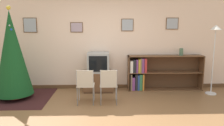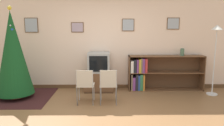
{
  "view_description": "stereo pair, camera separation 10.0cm",
  "coord_description": "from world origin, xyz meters",
  "px_view_note": "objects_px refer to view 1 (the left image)",
  "views": [
    {
      "loc": [
        0.07,
        -3.96,
        1.81
      ],
      "look_at": [
        0.22,
        1.2,
        0.91
      ],
      "focal_mm": 35.0,
      "sensor_mm": 36.0,
      "label": 1
    },
    {
      "loc": [
        0.17,
        -3.96,
        1.81
      ],
      "look_at": [
        0.22,
        1.2,
        0.91
      ],
      "focal_mm": 35.0,
      "sensor_mm": 36.0,
      "label": 2
    }
  ],
  "objects_px": {
    "christmas_tree": "(12,54)",
    "folding_chair_left": "(85,84)",
    "television": "(98,62)",
    "folding_chair_right": "(109,84)",
    "standing_lamp": "(215,42)",
    "vase": "(181,52)",
    "bookshelf": "(152,73)",
    "tv_console": "(99,81)"
  },
  "relations": [
    {
      "from": "tv_console",
      "to": "bookshelf",
      "type": "height_order",
      "value": "bookshelf"
    },
    {
      "from": "tv_console",
      "to": "folding_chair_left",
      "type": "height_order",
      "value": "folding_chair_left"
    },
    {
      "from": "christmas_tree",
      "to": "folding_chair_left",
      "type": "relative_size",
      "value": 2.74
    },
    {
      "from": "tv_console",
      "to": "christmas_tree",
      "type": "bearing_deg",
      "value": -165.22
    },
    {
      "from": "television",
      "to": "standing_lamp",
      "type": "xyz_separation_m",
      "value": [
        2.99,
        -0.36,
        0.58
      ]
    },
    {
      "from": "tv_console",
      "to": "television",
      "type": "relative_size",
      "value": 1.38
    },
    {
      "from": "standing_lamp",
      "to": "tv_console",
      "type": "bearing_deg",
      "value": 173.14
    },
    {
      "from": "standing_lamp",
      "to": "folding_chair_right",
      "type": "bearing_deg",
      "value": -166.16
    },
    {
      "from": "folding_chair_left",
      "to": "standing_lamp",
      "type": "distance_m",
      "value": 3.45
    },
    {
      "from": "folding_chair_left",
      "to": "folding_chair_right",
      "type": "distance_m",
      "value": 0.53
    },
    {
      "from": "television",
      "to": "folding_chair_right",
      "type": "relative_size",
      "value": 0.71
    },
    {
      "from": "folding_chair_right",
      "to": "christmas_tree",
      "type": "bearing_deg",
      "value": 168.24
    },
    {
      "from": "bookshelf",
      "to": "standing_lamp",
      "type": "bearing_deg",
      "value": -16.85
    },
    {
      "from": "tv_console",
      "to": "bookshelf",
      "type": "xyz_separation_m",
      "value": [
        1.5,
        0.09,
        0.21
      ]
    },
    {
      "from": "tv_console",
      "to": "television",
      "type": "height_order",
      "value": "television"
    },
    {
      "from": "folding_chair_right",
      "to": "bookshelf",
      "type": "xyz_separation_m",
      "value": [
        1.23,
        1.13,
        0.01
      ]
    },
    {
      "from": "folding_chair_right",
      "to": "bookshelf",
      "type": "distance_m",
      "value": 1.67
    },
    {
      "from": "christmas_tree",
      "to": "bookshelf",
      "type": "height_order",
      "value": "christmas_tree"
    },
    {
      "from": "bookshelf",
      "to": "television",
      "type": "bearing_deg",
      "value": -176.32
    },
    {
      "from": "tv_console",
      "to": "folding_chair_right",
      "type": "height_order",
      "value": "folding_chair_right"
    },
    {
      "from": "folding_chair_left",
      "to": "folding_chair_right",
      "type": "bearing_deg",
      "value": 0.0
    },
    {
      "from": "bookshelf",
      "to": "standing_lamp",
      "type": "height_order",
      "value": "standing_lamp"
    },
    {
      "from": "folding_chair_left",
      "to": "standing_lamp",
      "type": "xyz_separation_m",
      "value": [
        3.26,
        0.67,
        0.92
      ]
    },
    {
      "from": "bookshelf",
      "to": "standing_lamp",
      "type": "relative_size",
      "value": 1.15
    },
    {
      "from": "tv_console",
      "to": "standing_lamp",
      "type": "xyz_separation_m",
      "value": [
        2.99,
        -0.36,
        1.12
      ]
    },
    {
      "from": "folding_chair_left",
      "to": "standing_lamp",
      "type": "height_order",
      "value": "standing_lamp"
    },
    {
      "from": "christmas_tree",
      "to": "folding_chair_right",
      "type": "height_order",
      "value": "christmas_tree"
    },
    {
      "from": "christmas_tree",
      "to": "folding_chair_left",
      "type": "distance_m",
      "value": 1.98
    },
    {
      "from": "christmas_tree",
      "to": "vase",
      "type": "height_order",
      "value": "christmas_tree"
    },
    {
      "from": "television",
      "to": "folding_chair_right",
      "type": "distance_m",
      "value": 1.12
    },
    {
      "from": "vase",
      "to": "standing_lamp",
      "type": "bearing_deg",
      "value": -32.3
    },
    {
      "from": "tv_console",
      "to": "folding_chair_right",
      "type": "relative_size",
      "value": 0.98
    },
    {
      "from": "folding_chair_right",
      "to": "television",
      "type": "bearing_deg",
      "value": 104.43
    },
    {
      "from": "folding_chair_right",
      "to": "vase",
      "type": "height_order",
      "value": "vase"
    },
    {
      "from": "folding_chair_left",
      "to": "vase",
      "type": "distance_m",
      "value": 2.86
    },
    {
      "from": "christmas_tree",
      "to": "folding_chair_right",
      "type": "distance_m",
      "value": 2.47
    },
    {
      "from": "bookshelf",
      "to": "standing_lamp",
      "type": "xyz_separation_m",
      "value": [
        1.5,
        -0.45,
        0.91
      ]
    },
    {
      "from": "vase",
      "to": "folding_chair_right",
      "type": "bearing_deg",
      "value": -151.28
    },
    {
      "from": "christmas_tree",
      "to": "television",
      "type": "height_order",
      "value": "christmas_tree"
    },
    {
      "from": "tv_console",
      "to": "standing_lamp",
      "type": "bearing_deg",
      "value": -6.86
    },
    {
      "from": "television",
      "to": "tv_console",
      "type": "bearing_deg",
      "value": 90.0
    },
    {
      "from": "tv_console",
      "to": "television",
      "type": "bearing_deg",
      "value": -90.0
    }
  ]
}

